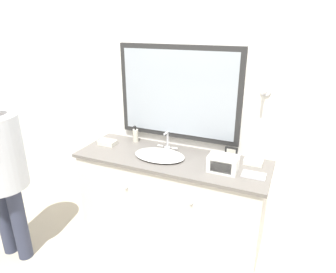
{
  "coord_description": "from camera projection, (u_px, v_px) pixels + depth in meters",
  "views": [
    {
      "loc": [
        0.97,
        -1.94,
        2.06
      ],
      "look_at": [
        -0.03,
        0.33,
        1.11
      ],
      "focal_mm": 32.0,
      "sensor_mm": 36.0,
      "label": 1
    }
  ],
  "objects": [
    {
      "name": "vanity_counter",
      "position": [
        171.0,
        200.0,
        2.87
      ],
      "size": [
        1.75,
        0.61,
        0.91
      ],
      "color": "beige",
      "rests_on": "ground_plane"
    },
    {
      "name": "appliance_box",
      "position": [
        223.0,
        164.0,
        2.44
      ],
      "size": [
        0.24,
        0.16,
        0.14
      ],
      "color": "white",
      "rests_on": "vanity_counter"
    },
    {
      "name": "sink_basin",
      "position": [
        160.0,
        155.0,
        2.72
      ],
      "size": [
        0.47,
        0.37,
        0.19
      ],
      "color": "white",
      "rests_on": "vanity_counter"
    },
    {
      "name": "ground_plane",
      "position": [
        157.0,
        261.0,
        2.76
      ],
      "size": [
        14.0,
        14.0,
        0.0
      ],
      "primitive_type": "plane",
      "color": "#B2A893"
    },
    {
      "name": "soap_bottle",
      "position": [
        136.0,
        135.0,
        3.05
      ],
      "size": [
        0.06,
        0.06,
        0.17
      ],
      "color": "beige",
      "rests_on": "vanity_counter"
    },
    {
      "name": "wall_back",
      "position": [
        185.0,
        109.0,
        2.86
      ],
      "size": [
        8.0,
        0.18,
        2.55
      ],
      "color": "white",
      "rests_on": "ground_plane"
    },
    {
      "name": "hand_towel_far_corner",
      "position": [
        253.0,
        161.0,
        2.59
      ],
      "size": [
        0.16,
        0.12,
        0.04
      ],
      "color": "silver",
      "rests_on": "vanity_counter"
    },
    {
      "name": "metal_tray",
      "position": [
        254.0,
        175.0,
        2.39
      ],
      "size": [
        0.19,
        0.12,
        0.01
      ],
      "color": "silver",
      "rests_on": "vanity_counter"
    },
    {
      "name": "picture_frame",
      "position": [
        231.0,
        153.0,
        2.66
      ],
      "size": [
        0.11,
        0.01,
        0.12
      ],
      "color": "black",
      "rests_on": "vanity_counter"
    },
    {
      "name": "hand_towel_near_sink",
      "position": [
        107.0,
        143.0,
        2.99
      ],
      "size": [
        0.17,
        0.1,
        0.04
      ],
      "color": "silver",
      "rests_on": "vanity_counter"
    }
  ]
}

